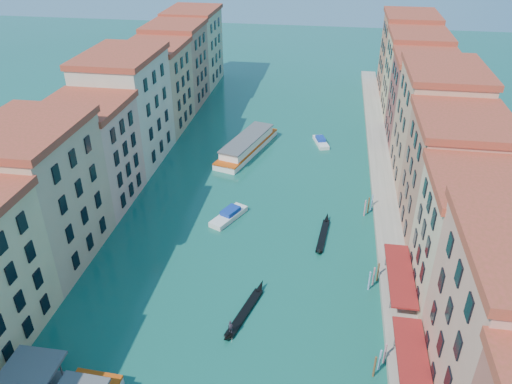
# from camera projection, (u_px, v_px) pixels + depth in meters

# --- Properties ---
(left_bank_palazzos) EXTENTS (12.80, 128.40, 21.00)m
(left_bank_palazzos) POSITION_uv_depth(u_px,v_px,m) (114.00, 125.00, 88.39)
(left_bank_palazzos) COLOR beige
(left_bank_palazzos) RESTS_ON ground
(right_bank_palazzos) EXTENTS (12.80, 128.40, 21.00)m
(right_bank_palazzos) POSITION_uv_depth(u_px,v_px,m) (441.00, 145.00, 81.15)
(right_bank_palazzos) COLOR #A94F3F
(right_bank_palazzos) RESTS_ON ground
(quay) EXTENTS (4.00, 140.00, 1.00)m
(quay) POSITION_uv_depth(u_px,v_px,m) (383.00, 190.00, 86.87)
(quay) COLOR gray
(quay) RESTS_ON ground
(restaurant_awnings) EXTENTS (3.20, 44.55, 3.12)m
(restaurant_awnings) POSITION_uv_depth(u_px,v_px,m) (415.00, 377.00, 49.73)
(restaurant_awnings) COLOR maroon
(restaurant_awnings) RESTS_ON ground
(mooring_poles_right) EXTENTS (1.44, 54.24, 3.20)m
(mooring_poles_right) POSITION_uv_depth(u_px,v_px,m) (378.00, 341.00, 55.94)
(mooring_poles_right) COLOR #543C1C
(mooring_poles_right) RESTS_ON ground
(vaporetto_far) EXTENTS (10.13, 21.13, 3.07)m
(vaporetto_far) POSITION_uv_depth(u_px,v_px,m) (247.00, 145.00, 101.03)
(vaporetto_far) COLOR white
(vaporetto_far) RESTS_ON ground
(gondola_fore) EXTENTS (3.96, 11.50, 2.33)m
(gondola_fore) POSITION_uv_depth(u_px,v_px,m) (244.00, 312.00, 61.30)
(gondola_fore) COLOR black
(gondola_fore) RESTS_ON ground
(gondola_far) EXTENTS (1.89, 11.07, 1.57)m
(gondola_far) POSITION_uv_depth(u_px,v_px,m) (323.00, 234.00, 75.68)
(gondola_far) COLOR black
(gondola_far) RESTS_ON ground
(motorboat_mid) EXTENTS (5.26, 7.70, 1.54)m
(motorboat_mid) POSITION_uv_depth(u_px,v_px,m) (229.00, 215.00, 79.82)
(motorboat_mid) COLOR silver
(motorboat_mid) RESTS_ON ground
(motorboat_far) EXTENTS (3.78, 6.65, 1.31)m
(motorboat_far) POSITION_uv_depth(u_px,v_px,m) (321.00, 141.00, 104.63)
(motorboat_far) COLOR white
(motorboat_far) RESTS_ON ground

